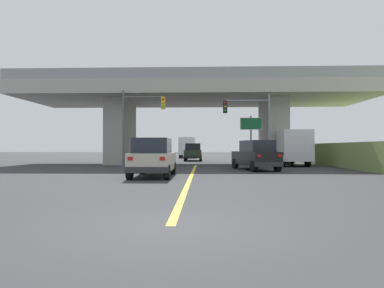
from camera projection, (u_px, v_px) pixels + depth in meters
name	position (u px, v px, depth m)	size (l,w,h in m)	color
ground	(196.00, 164.00, 31.10)	(160.00, 160.00, 0.00)	#353538
overpass_bridge	(196.00, 104.00, 31.16)	(31.85, 9.85, 8.01)	#A8A59E
lane_divider_stripe	(191.00, 176.00, 17.52)	(0.20, 22.23, 0.01)	yellow
suv_lead	(153.00, 158.00, 17.25)	(2.05, 4.44, 2.02)	#B7B29E
suv_crossing	(256.00, 155.00, 22.37)	(2.86, 4.95, 2.02)	black
box_truck	(289.00, 147.00, 28.40)	(2.33, 6.78, 2.94)	navy
sedan_oncoming	(193.00, 152.00, 38.57)	(2.01, 4.79, 2.02)	#2D4C33
traffic_signal_nearside	(253.00, 119.00, 25.19)	(3.60, 0.36, 5.65)	slate
traffic_signal_farside	(137.00, 117.00, 25.99)	(3.44, 0.36, 6.07)	#56595E
highway_sign	(251.00, 128.00, 28.08)	(1.86, 0.17, 4.26)	slate
semi_truck_distant	(187.00, 147.00, 50.99)	(2.33, 7.29, 3.05)	navy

